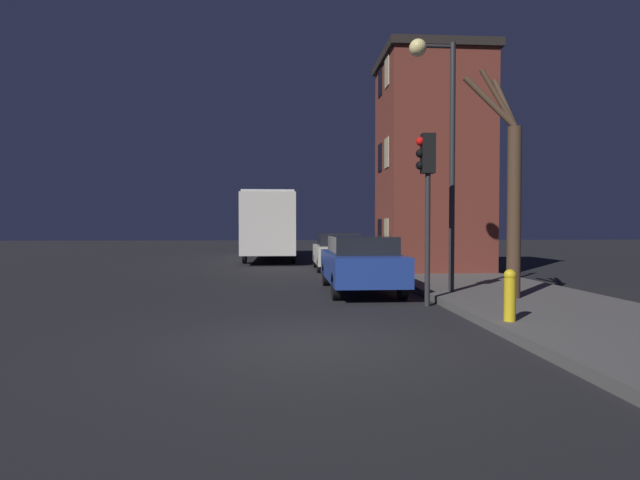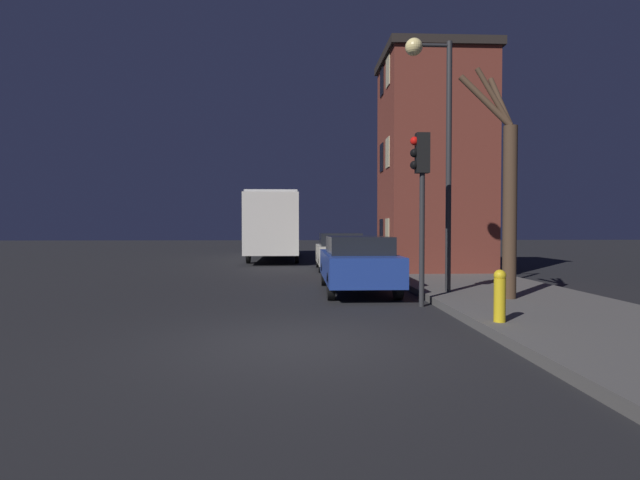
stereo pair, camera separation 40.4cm
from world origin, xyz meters
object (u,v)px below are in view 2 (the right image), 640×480
(streetlamp, at_px, (435,117))
(car_near_lane, at_px, (357,262))
(bus, at_px, (276,222))
(bare_tree, at_px, (507,193))
(car_mid_lane, at_px, (340,251))
(traffic_light, at_px, (421,182))
(fire_hydrant, at_px, (500,294))

(streetlamp, relative_size, car_near_lane, 1.33)
(bus, distance_m, car_near_lane, 15.22)
(bare_tree, relative_size, car_near_lane, 1.12)
(car_mid_lane, bearing_deg, bare_tree, -72.66)
(streetlamp, xyz_separation_m, car_near_lane, (-1.78, 1.31, -3.74))
(streetlamp, bearing_deg, traffic_light, -117.52)
(streetlamp, bearing_deg, car_mid_lane, 101.21)
(streetlamp, xyz_separation_m, traffic_light, (-0.66, -1.26, -1.75))
(car_near_lane, xyz_separation_m, car_mid_lane, (0.11, 7.13, -0.04))
(streetlamp, relative_size, car_mid_lane, 1.60)
(bus, bearing_deg, traffic_light, -77.01)
(traffic_light, bearing_deg, streetlamp, 62.48)
(bus, xyz_separation_m, car_near_lane, (2.90, -14.88, -1.28))
(streetlamp, distance_m, car_mid_lane, 9.40)
(bus, xyz_separation_m, car_mid_lane, (3.01, -7.75, -1.32))
(traffic_light, height_order, bus, traffic_light)
(streetlamp, xyz_separation_m, bare_tree, (1.34, -1.22, -2.00))
(streetlamp, height_order, fire_hydrant, streetlamp)
(car_near_lane, bearing_deg, bus, 101.03)
(fire_hydrant, bearing_deg, car_near_lane, 108.83)
(traffic_light, xyz_separation_m, car_near_lane, (-1.13, 2.58, -2.00))
(traffic_light, xyz_separation_m, bus, (-4.03, 17.46, -0.72))
(streetlamp, xyz_separation_m, fire_hydrant, (0.04, -4.03, -3.93))
(traffic_light, distance_m, bus, 17.93)
(fire_hydrant, bearing_deg, car_mid_lane, 97.82)
(streetlamp, bearing_deg, bare_tree, -42.21)
(traffic_light, relative_size, car_near_lane, 0.83)
(bus, distance_m, car_mid_lane, 8.42)
(traffic_light, height_order, bare_tree, bare_tree)
(streetlamp, distance_m, car_near_lane, 4.35)
(car_mid_lane, relative_size, fire_hydrant, 4.38)
(car_near_lane, bearing_deg, traffic_light, -66.38)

